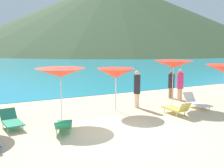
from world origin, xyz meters
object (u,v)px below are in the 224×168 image
Objects in this scene: lounge_chair_5 at (177,108)px; beachgoer_1 at (171,84)px; lounge_chair_2 at (64,125)px; umbrella_4 at (173,64)px; beachgoer_2 at (137,88)px; umbrella_2 at (60,73)px; lounge_chair_4 at (196,102)px; beachgoer_0 at (180,84)px; umbrella_3 at (116,73)px; lounge_chair_3 at (11,120)px.

beachgoer_1 is (2.10, 3.04, 0.55)m from lounge_chair_5.
umbrella_4 is at bearing -145.51° from lounge_chair_2.
beachgoer_2 reaches higher than lounge_chair_5.
umbrella_2 is 1.21× the size of beachgoer_2.
umbrella_4 reaches higher than lounge_chair_4.
umbrella_4 reaches higher than beachgoer_1.
beachgoer_0 is at bearing -135.89° from lounge_chair_5.
lounge_chair_4 is at bearing -17.29° from beachgoer_0.
umbrella_4 is (5.90, 0.10, 0.13)m from umbrella_2.
umbrella_4 is 1.30× the size of beachgoer_0.
umbrella_2 is 1.37× the size of lounge_chair_4.
umbrella_4 is 1.25× the size of beachgoer_2.
lounge_chair_2 is (-6.26, -1.70, -1.85)m from umbrella_4.
umbrella_4 is at bearing 0.96° from umbrella_2.
beachgoer_1 is (4.24, 1.18, -0.96)m from umbrella_3.
lounge_chair_3 is 9.16m from beachgoer_1.
umbrella_4 is 6.74m from lounge_chair_2.
beachgoer_0 is at bearing -2.09° from lounge_chair_3.
umbrella_2 is 2.78m from umbrella_3.
lounge_chair_5 is (6.89, -1.33, 0.00)m from lounge_chair_3.
umbrella_2 is at bearing -88.39° from beachgoer_0.
lounge_chair_4 is 0.88× the size of beachgoer_2.
beachgoer_1 is at bearing 177.24° from beachgoer_0.
umbrella_3 is 4.38m from beachgoer_0.
umbrella_3 is 0.87× the size of umbrella_4.
umbrella_3 is 5.00m from lounge_chair_3.
umbrella_4 is at bearing -125.76° from lounge_chair_5.
beachgoer_1 is at bearing -137.43° from lounge_chair_2.
umbrella_2 is at bearing -172.14° from umbrella_3.
umbrella_3 reaches higher than lounge_chair_4.
beachgoer_0 is (7.02, 0.83, -1.06)m from umbrella_2.
umbrella_4 is 1.57× the size of lounge_chair_3.
umbrella_3 is 1.24× the size of lounge_chair_4.
beachgoer_2 is (4.00, 0.50, -1.01)m from umbrella_2.
umbrella_4 is 2.22m from lounge_chair_4.
lounge_chair_2 is at bearing -102.61° from umbrella_2.
lounge_chair_3 reaches higher than lounge_chair_2.
umbrella_4 is 2.25m from beachgoer_2.
lounge_chair_2 is 0.95× the size of lounge_chair_4.
lounge_chair_4 is 1.84m from beachgoer_0.
umbrella_4 reaches higher than beachgoer_2.
beachgoer_2 is (4.36, 2.10, 0.70)m from lounge_chair_2.
lounge_chair_2 is 1.06× the size of lounge_chair_3.
umbrella_3 is at bearing 3.90° from beachgoer_2.
umbrella_4 is 2.23m from beachgoer_1.
umbrella_4 is 2.63m from lounge_chair_5.
umbrella_3 is at bearing 7.86° from umbrella_2.
umbrella_3 reaches higher than beachgoer_1.
lounge_chair_3 is 0.83× the size of beachgoer_0.
beachgoer_2 is (-1.90, 0.40, -1.14)m from umbrella_4.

